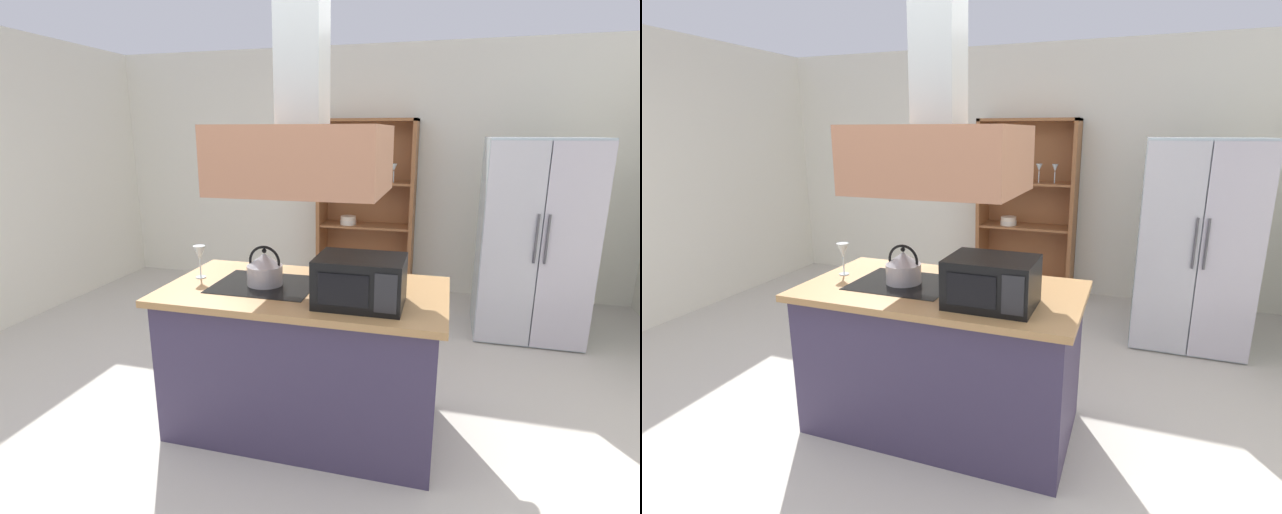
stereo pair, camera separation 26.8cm
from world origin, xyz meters
TOP-DOWN VIEW (x-y plane):
  - ground_plane at (0.00, 0.00)m, footprint 7.80×7.80m
  - wall_back at (0.00, 3.00)m, footprint 6.00×0.12m
  - kitchen_island at (0.21, 0.08)m, footprint 1.65×0.90m
  - range_hood at (0.21, 0.08)m, footprint 0.90×0.70m
  - refrigerator at (1.74, 1.96)m, footprint 0.90×0.78m
  - dish_cabinet at (0.12, 2.78)m, footprint 1.06×0.40m
  - kettle at (-0.04, 0.08)m, footprint 0.21×0.21m
  - cutting_board at (0.45, 0.25)m, footprint 0.34×0.24m
  - microwave at (0.57, -0.11)m, footprint 0.46×0.35m
  - wine_glass_on_counter at (-0.48, 0.11)m, footprint 0.08×0.08m

SIDE VIEW (x-z plane):
  - ground_plane at x=0.00m, z-range 0.00..0.00m
  - kitchen_island at x=0.21m, z-range 0.00..0.90m
  - dish_cabinet at x=0.12m, z-range -0.11..1.82m
  - refrigerator at x=1.74m, z-range 0.00..1.75m
  - cutting_board at x=0.45m, z-range 0.90..0.92m
  - kettle at x=-0.04m, z-range 0.88..1.12m
  - microwave at x=0.57m, z-range 0.90..1.16m
  - wine_glass_on_counter at x=-0.48m, z-range 0.95..1.16m
  - wall_back at x=0.00m, z-range 0.00..2.70m
  - range_hood at x=0.21m, z-range 1.14..2.37m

